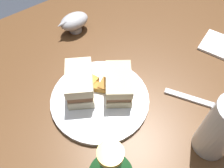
{
  "coord_description": "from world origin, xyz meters",
  "views": [
    {
      "loc": [
        -0.27,
        -0.29,
        1.23
      ],
      "look_at": [
        -0.05,
        -0.0,
        0.75
      ],
      "focal_mm": 36.05,
      "sensor_mm": 36.0,
      "label": 1
    }
  ],
  "objects_px": {
    "sandwich_half_right": "(80,83)",
    "gravy_boat": "(74,22)",
    "sandwich_half_left": "(119,84)",
    "plate": "(100,99)",
    "napkin": "(217,44)",
    "fork": "(198,101)",
    "pint_glass": "(219,132)"
  },
  "relations": [
    {
      "from": "plate",
      "to": "gravy_boat",
      "type": "xyz_separation_m",
      "value": [
        0.1,
        0.28,
        0.03
      ]
    },
    {
      "from": "plate",
      "to": "pint_glass",
      "type": "bearing_deg",
      "value": -64.09
    },
    {
      "from": "fork",
      "to": "sandwich_half_right",
      "type": "bearing_deg",
      "value": 17.76
    },
    {
      "from": "sandwich_half_left",
      "to": "sandwich_half_right",
      "type": "height_order",
      "value": "sandwich_half_right"
    },
    {
      "from": "gravy_boat",
      "to": "napkin",
      "type": "xyz_separation_m",
      "value": [
        0.32,
        -0.35,
        -0.03
      ]
    },
    {
      "from": "fork",
      "to": "napkin",
      "type": "bearing_deg",
      "value": -95.07
    },
    {
      "from": "plate",
      "to": "sandwich_half_left",
      "type": "distance_m",
      "value": 0.07
    },
    {
      "from": "plate",
      "to": "napkin",
      "type": "bearing_deg",
      "value": -8.55
    },
    {
      "from": "pint_glass",
      "to": "sandwich_half_right",
      "type": "bearing_deg",
      "value": 116.73
    },
    {
      "from": "plate",
      "to": "gravy_boat",
      "type": "relative_size",
      "value": 2.29
    },
    {
      "from": "plate",
      "to": "fork",
      "type": "distance_m",
      "value": 0.26
    },
    {
      "from": "sandwich_half_left",
      "to": "pint_glass",
      "type": "height_order",
      "value": "pint_glass"
    },
    {
      "from": "plate",
      "to": "gravy_boat",
      "type": "distance_m",
      "value": 0.3
    },
    {
      "from": "napkin",
      "to": "sandwich_half_right",
      "type": "bearing_deg",
      "value": 166.37
    },
    {
      "from": "sandwich_half_left",
      "to": "napkin",
      "type": "height_order",
      "value": "sandwich_half_left"
    },
    {
      "from": "napkin",
      "to": "fork",
      "type": "distance_m",
      "value": 0.25
    },
    {
      "from": "sandwich_half_right",
      "to": "pint_glass",
      "type": "distance_m",
      "value": 0.34
    },
    {
      "from": "plate",
      "to": "gravy_boat",
      "type": "height_order",
      "value": "gravy_boat"
    },
    {
      "from": "plate",
      "to": "sandwich_half_right",
      "type": "bearing_deg",
      "value": 121.12
    },
    {
      "from": "gravy_boat",
      "to": "fork",
      "type": "distance_m",
      "value": 0.46
    },
    {
      "from": "gravy_boat",
      "to": "pint_glass",
      "type": "bearing_deg",
      "value": -87.54
    },
    {
      "from": "napkin",
      "to": "pint_glass",
      "type": "bearing_deg",
      "value": -146.93
    },
    {
      "from": "sandwich_half_left",
      "to": "fork",
      "type": "bearing_deg",
      "value": -45.19
    },
    {
      "from": "sandwich_half_right",
      "to": "gravy_boat",
      "type": "bearing_deg",
      "value": 61.08
    },
    {
      "from": "plate",
      "to": "fork",
      "type": "xyz_separation_m",
      "value": [
        0.2,
        -0.17,
        -0.0
      ]
    },
    {
      "from": "plate",
      "to": "sandwich_half_right",
      "type": "height_order",
      "value": "sandwich_half_right"
    },
    {
      "from": "fork",
      "to": "sandwich_half_left",
      "type": "bearing_deg",
      "value": 15.19
    },
    {
      "from": "sandwich_half_left",
      "to": "gravy_boat",
      "type": "xyz_separation_m",
      "value": [
        0.05,
        0.3,
        -0.01
      ]
    },
    {
      "from": "sandwich_half_left",
      "to": "gravy_boat",
      "type": "relative_size",
      "value": 1.1
    },
    {
      "from": "sandwich_half_left",
      "to": "pint_glass",
      "type": "bearing_deg",
      "value": -73.16
    },
    {
      "from": "sandwich_half_right",
      "to": "napkin",
      "type": "bearing_deg",
      "value": -13.63
    },
    {
      "from": "plate",
      "to": "fork",
      "type": "height_order",
      "value": "plate"
    }
  ]
}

